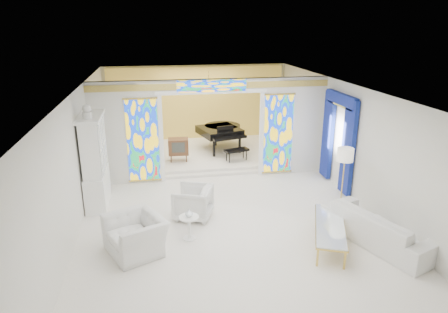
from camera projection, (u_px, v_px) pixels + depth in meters
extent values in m
plane|color=white|center=(224.00, 204.00, 10.48)|extent=(12.00, 12.00, 0.00)
cube|color=silver|center=(224.00, 90.00, 9.52)|extent=(7.00, 12.00, 0.02)
cube|color=silver|center=(197.00, 104.00, 15.60)|extent=(7.00, 0.02, 3.00)
cube|color=silver|center=(319.00, 311.00, 4.40)|extent=(7.00, 0.02, 3.00)
cube|color=silver|center=(78.00, 158.00, 9.41)|extent=(0.02, 12.00, 3.00)
cube|color=silver|center=(353.00, 143.00, 10.59)|extent=(0.02, 12.00, 3.00)
cube|color=silver|center=(126.00, 134.00, 11.45)|extent=(2.00, 0.18, 3.00)
cube|color=silver|center=(292.00, 126.00, 12.28)|extent=(2.00, 0.18, 3.00)
cube|color=silver|center=(211.00, 86.00, 11.45)|extent=(3.00, 0.18, 0.40)
cube|color=white|center=(161.00, 140.00, 11.58)|extent=(0.12, 0.06, 2.60)
cube|color=white|center=(261.00, 135.00, 12.09)|extent=(0.12, 0.06, 2.60)
cube|color=white|center=(212.00, 92.00, 11.41)|extent=(3.24, 0.06, 0.12)
cube|color=gold|center=(212.00, 86.00, 11.35)|extent=(7.00, 0.05, 0.18)
cube|color=gold|center=(143.00, 141.00, 11.49)|extent=(0.90, 0.04, 2.40)
cube|color=gold|center=(278.00, 134.00, 12.17)|extent=(0.90, 0.04, 2.40)
cube|color=gold|center=(212.00, 86.00, 11.34)|extent=(2.00, 0.04, 0.34)
cube|color=white|center=(204.00, 153.00, 14.27)|extent=(6.80, 3.80, 0.18)
cube|color=gold|center=(197.00, 105.00, 15.48)|extent=(6.70, 0.10, 2.90)
cylinder|color=gold|center=(209.00, 84.00, 13.43)|extent=(0.48, 0.48, 0.30)
cube|color=navy|center=(348.00, 148.00, 10.66)|extent=(0.12, 0.55, 2.60)
cube|color=navy|center=(328.00, 135.00, 11.88)|extent=(0.12, 0.55, 2.60)
cube|color=navy|center=(342.00, 99.00, 10.89)|extent=(0.14, 1.70, 0.30)
cube|color=gold|center=(341.00, 105.00, 10.94)|extent=(0.12, 1.50, 0.06)
cube|color=white|center=(98.00, 188.00, 10.35)|extent=(0.50, 1.40, 0.90)
cube|color=white|center=(93.00, 146.00, 9.99)|extent=(0.44, 1.30, 1.40)
cube|color=white|center=(103.00, 145.00, 10.03)|extent=(0.01, 1.20, 1.30)
cube|color=white|center=(90.00, 117.00, 9.75)|extent=(0.56, 1.46, 0.08)
cylinder|color=white|center=(87.00, 115.00, 9.39)|extent=(0.22, 0.22, 0.16)
sphere|color=white|center=(87.00, 108.00, 9.34)|extent=(0.20, 0.20, 0.20)
imported|color=silver|center=(136.00, 235.00, 8.20)|extent=(1.44, 1.51, 0.77)
imported|color=white|center=(193.00, 202.00, 9.66)|extent=(1.11, 1.10, 0.79)
imported|color=white|center=(379.00, 227.00, 8.56)|extent=(1.82, 2.70, 0.74)
cylinder|color=white|center=(189.00, 217.00, 8.63)|extent=(0.56, 0.56, 0.03)
cylinder|color=white|center=(189.00, 228.00, 8.72)|extent=(0.09, 0.09, 0.51)
cylinder|color=white|center=(190.00, 238.00, 8.80)|extent=(0.38, 0.38, 0.03)
imported|color=white|center=(189.00, 213.00, 8.60)|extent=(0.19, 0.19, 0.17)
cube|color=white|center=(330.00, 225.00, 8.50)|extent=(1.29, 2.04, 0.04)
cube|color=gold|center=(330.00, 226.00, 8.51)|extent=(1.33, 2.08, 0.03)
cube|color=gold|center=(317.00, 257.00, 7.75)|extent=(0.06, 0.06, 0.40)
cube|color=gold|center=(345.00, 260.00, 7.65)|extent=(0.06, 0.06, 0.40)
cube|color=gold|center=(317.00, 214.00, 9.49)|extent=(0.06, 0.06, 0.40)
cube|color=gold|center=(339.00, 216.00, 9.39)|extent=(0.06, 0.06, 0.40)
cylinder|color=gold|center=(340.00, 209.00, 10.18)|extent=(0.33, 0.33, 0.03)
cylinder|color=gold|center=(342.00, 182.00, 9.95)|extent=(0.04, 0.04, 1.49)
cylinder|color=white|center=(345.00, 155.00, 9.72)|extent=(0.48, 0.48, 0.32)
cube|color=black|center=(219.00, 131.00, 14.18)|extent=(1.63, 1.69, 0.25)
cylinder|color=black|center=(222.00, 128.00, 14.56)|extent=(1.59, 1.59, 0.25)
cube|color=black|center=(229.00, 138.00, 13.50)|extent=(1.24, 0.58, 0.09)
cube|color=white|center=(230.00, 138.00, 13.44)|extent=(1.11, 0.38, 0.03)
cube|color=black|center=(225.00, 129.00, 13.70)|extent=(0.61, 0.19, 0.22)
cube|color=black|center=(237.00, 150.00, 13.13)|extent=(0.86, 0.52, 0.07)
cylinder|color=black|center=(214.00, 149.00, 13.57)|extent=(0.11, 0.11, 0.56)
cylinder|color=black|center=(240.00, 145.00, 13.98)|extent=(0.11, 0.11, 0.56)
cylinder|color=black|center=(215.00, 138.00, 14.81)|extent=(0.11, 0.11, 0.56)
cube|color=#54331E|center=(178.00, 146.00, 13.08)|extent=(0.68, 0.48, 0.52)
cube|color=#333835|center=(178.00, 148.00, 12.86)|extent=(0.42, 0.05, 0.34)
cone|color=#54331E|center=(171.00, 159.00, 13.02)|extent=(0.04, 0.04, 0.23)
cone|color=#54331E|center=(187.00, 159.00, 13.07)|extent=(0.04, 0.04, 0.23)
cone|color=#54331E|center=(171.00, 156.00, 13.32)|extent=(0.04, 0.04, 0.23)
cone|color=#54331E|center=(186.00, 156.00, 13.37)|extent=(0.04, 0.04, 0.23)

